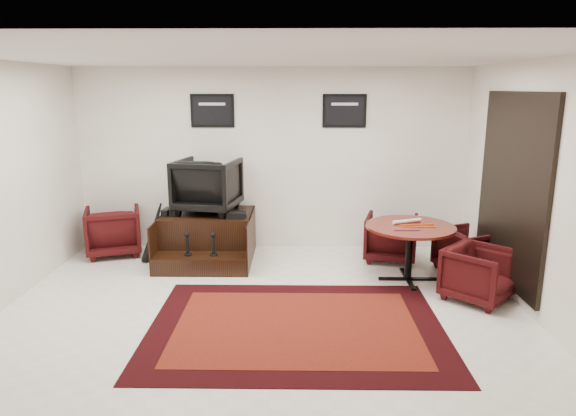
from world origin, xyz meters
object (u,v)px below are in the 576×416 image
object	(u,v)px
shine_chair	(208,183)
table_chair_corner	(479,272)
table_chair_back	(391,235)
table_chair_window	(465,248)
armchair_side	(113,228)
meeting_table	(410,232)
shine_podium	(208,238)

from	to	relation	value
shine_chair	table_chair_corner	size ratio (longest dim) A/B	1.23
table_chair_back	table_chair_window	world-z (taller)	table_chair_back
armchair_side	meeting_table	world-z (taller)	armchair_side
shine_podium	meeting_table	world-z (taller)	meeting_table
armchair_side	table_chair_corner	world-z (taller)	armchair_side
shine_podium	table_chair_window	world-z (taller)	shine_podium
shine_chair	meeting_table	size ratio (longest dim) A/B	0.77
shine_podium	table_chair_back	distance (m)	2.71
shine_podium	meeting_table	bearing A→B (deg)	-16.87
armchair_side	table_chair_window	world-z (taller)	armchair_side
shine_chair	table_chair_corner	xyz separation A→B (m)	(3.49, -1.63, -0.77)
shine_podium	table_chair_back	xyz separation A→B (m)	(2.71, -0.01, 0.06)
meeting_table	table_chair_corner	distance (m)	0.99
shine_chair	table_chair_back	bearing A→B (deg)	-172.59
shine_podium	armchair_side	distance (m)	1.49
table_chair_corner	table_chair_window	bearing A→B (deg)	33.57
table_chair_window	table_chair_corner	world-z (taller)	table_chair_corner
armchair_side	table_chair_back	size ratio (longest dim) A/B	1.07
armchair_side	table_chair_window	bearing A→B (deg)	154.20
meeting_table	table_chair_window	world-z (taller)	meeting_table
shine_podium	table_chair_window	size ratio (longest dim) A/B	2.05
shine_podium	table_chair_corner	world-z (taller)	table_chair_corner
shine_podium	armchair_side	world-z (taller)	armchair_side
shine_podium	shine_chair	bearing A→B (deg)	90.00
shine_chair	meeting_table	distance (m)	3.00
armchair_side	meeting_table	distance (m)	4.40
shine_podium	table_chair_back	bearing A→B (deg)	-0.27
table_chair_window	table_chair_corner	distance (m)	1.03
shine_chair	meeting_table	xyz separation A→B (m)	(2.79, -0.99, -0.47)
meeting_table	table_chair_window	xyz separation A→B (m)	(0.86, 0.37, -0.33)
armchair_side	table_chair_corner	size ratio (longest dim) A/B	1.12
meeting_table	shine_chair	bearing A→B (deg)	160.52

